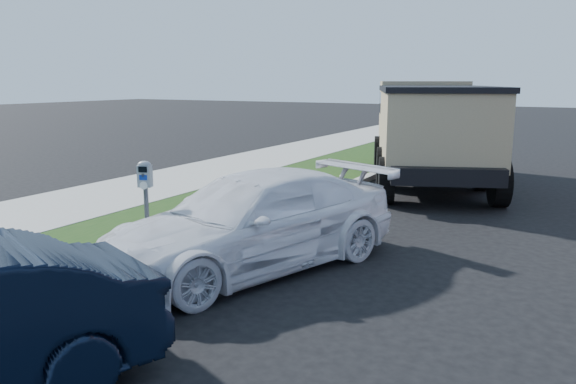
% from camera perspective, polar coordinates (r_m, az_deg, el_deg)
% --- Properties ---
extents(ground, '(120.00, 120.00, 0.00)m').
position_cam_1_polar(ground, '(8.09, 5.43, -9.12)').
color(ground, black).
rests_on(ground, ground).
extents(streetside, '(6.12, 50.00, 0.15)m').
position_cam_1_polar(streetside, '(12.67, -14.58, -1.61)').
color(streetside, gray).
rests_on(streetside, ground).
extents(parking_meter, '(0.24, 0.20, 1.50)m').
position_cam_1_polar(parking_meter, '(8.61, -14.27, 0.34)').
color(parking_meter, '#3F4247').
rests_on(parking_meter, ground).
extents(white_wagon, '(3.61, 5.32, 1.43)m').
position_cam_1_polar(white_wagon, '(8.54, -3.23, -2.95)').
color(white_wagon, white).
rests_on(white_wagon, ground).
extents(dump_truck, '(4.96, 7.57, 2.79)m').
position_cam_1_polar(dump_truck, '(15.98, 14.21, 6.47)').
color(dump_truck, black).
rests_on(dump_truck, ground).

